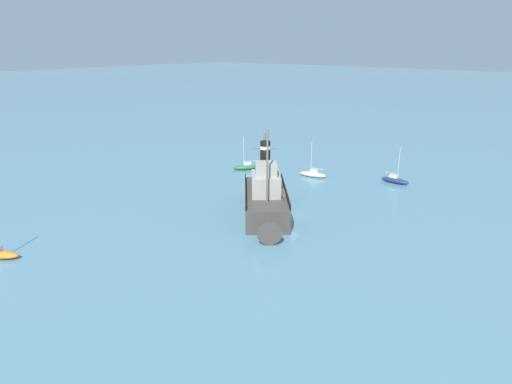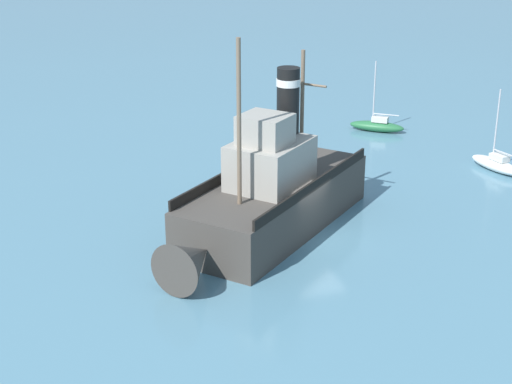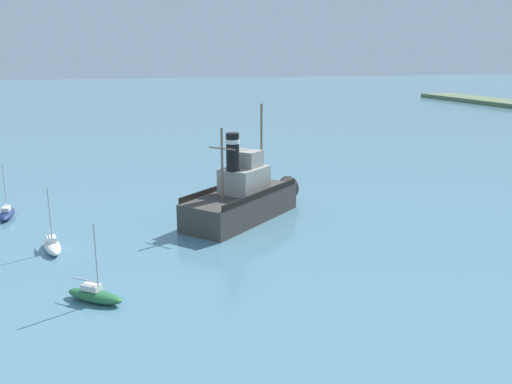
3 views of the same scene
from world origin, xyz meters
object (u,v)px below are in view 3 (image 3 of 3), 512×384
object	(u,v)px
old_tugboat	(245,198)
sailboat_white	(52,245)
sailboat_navy	(7,213)
sailboat_green	(95,295)

from	to	relation	value
old_tugboat	sailboat_white	xyz separation A→B (m)	(4.18, -15.87, -1.40)
sailboat_white	sailboat_navy	bearing A→B (deg)	-155.87
sailboat_white	sailboat_navy	size ratio (longest dim) A/B	1.00
old_tugboat	sailboat_navy	xyz separation A→B (m)	(-5.84, -20.36, -1.40)
old_tugboat	sailboat_green	world-z (taller)	old_tugboat
sailboat_white	sailboat_navy	xyz separation A→B (m)	(-10.03, -4.49, 0.00)
sailboat_green	sailboat_navy	size ratio (longest dim) A/B	1.00
sailboat_navy	sailboat_white	bearing A→B (deg)	24.13
sailboat_navy	sailboat_green	bearing A→B (deg)	20.83
sailboat_green	sailboat_white	xyz separation A→B (m)	(-9.69, -3.01, 0.00)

